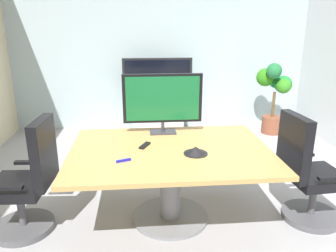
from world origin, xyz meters
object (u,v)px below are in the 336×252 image
conference_table (170,166)px  conference_phone (196,151)px  office_chair_right (307,178)px  potted_plant (274,92)px  office_chair_left (29,186)px  remote_control (145,145)px  wall_display_unit (158,107)px  tv_monitor (163,100)px

conference_table → conference_phone: conference_phone is taller
office_chair_right → potted_plant: (0.74, 2.66, 0.28)m
office_chair_left → potted_plant: size_ratio=0.87×
conference_table → remote_control: size_ratio=11.04×
office_chair_left → wall_display_unit: (1.35, 2.89, -0.01)m
wall_display_unit → potted_plant: size_ratio=1.05×
potted_plant → conference_phone: potted_plant is taller
conference_table → office_chair_right: office_chair_right is taller
conference_table → tv_monitor: tv_monitor is taller
potted_plant → wall_display_unit: bearing=171.9°
office_chair_left → potted_plant: bearing=131.1°
office_chair_right → remote_control: bearing=77.1°
potted_plant → conference_phone: (-1.84, -2.66, 0.04)m
conference_table → potted_plant: 3.26m
tv_monitor → potted_plant: bearing=44.1°
conference_phone → wall_display_unit: bearing=93.3°
remote_control → potted_plant: bearing=72.6°
conference_table → office_chair_right: size_ratio=1.72×
wall_display_unit → potted_plant: wall_display_unit is taller
office_chair_right → potted_plant: 2.78m
office_chair_left → remote_control: 1.12m
conference_table → office_chair_right: 1.32m
tv_monitor → conference_phone: bearing=-68.6°
office_chair_left → office_chair_right: same height
conference_table → office_chair_left: size_ratio=1.72×
office_chair_right → conference_table: bearing=79.6°
wall_display_unit → conference_phone: (0.17, -2.95, 0.33)m
office_chair_left → tv_monitor: bearing=117.8°
conference_table → conference_phone: size_ratio=8.53×
conference_phone → remote_control: (-0.46, 0.23, -0.02)m
potted_plant → tv_monitor: bearing=-135.9°
office_chair_left → office_chair_right: 2.62m
remote_control → wall_display_unit: bearing=110.0°
office_chair_right → tv_monitor: 1.62m
office_chair_left → remote_control: (1.07, 0.17, 0.30)m
potted_plant → conference_phone: size_ratio=5.68×
conference_table → conference_phone: (0.22, -0.14, 0.21)m
conference_table → office_chair_left: (-1.31, -0.07, -0.11)m
conference_table → tv_monitor: 0.74m
office_chair_right → conference_phone: (-1.09, -0.00, 0.32)m
conference_table → remote_control: (-0.24, 0.09, 0.18)m
office_chair_right → tv_monitor: (-1.34, 0.64, 0.65)m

